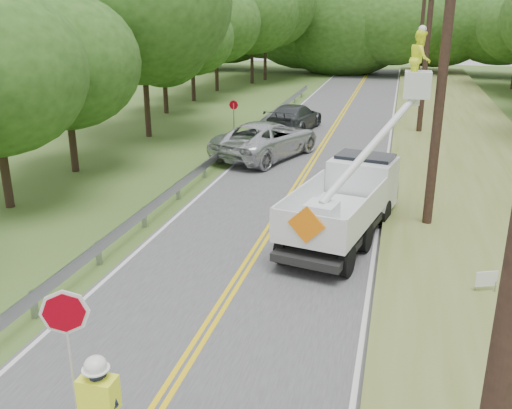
# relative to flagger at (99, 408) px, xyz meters

# --- Properties ---
(ground) EXTENTS (140.00, 140.00, 0.00)m
(ground) POSITION_rel_flagger_xyz_m (0.26, 2.69, -1.10)
(ground) COLOR #3D5721
(ground) RESTS_ON ground
(road) EXTENTS (7.20, 96.00, 0.03)m
(road) POSITION_rel_flagger_xyz_m (0.26, 16.69, -1.09)
(road) COLOR #434445
(road) RESTS_ON ground
(guardrail) EXTENTS (0.18, 48.00, 0.77)m
(guardrail) POSITION_rel_flagger_xyz_m (-3.76, 17.59, -0.54)
(guardrail) COLOR gray
(guardrail) RESTS_ON ground
(utility_poles) EXTENTS (1.60, 43.30, 10.00)m
(utility_poles) POSITION_rel_flagger_xyz_m (5.26, 19.70, 4.17)
(utility_poles) COLOR black
(utility_poles) RESTS_ON ground
(tall_grass_verge) EXTENTS (7.00, 96.00, 0.30)m
(tall_grass_verge) POSITION_rel_flagger_xyz_m (7.36, 16.69, -0.95)
(tall_grass_verge) COLOR #5C6A29
(tall_grass_verge) RESTS_ON ground
(treeline_left) EXTENTS (11.25, 55.51, 11.99)m
(treeline_left) POSITION_rel_flagger_xyz_m (-10.18, 34.43, 5.24)
(treeline_left) COLOR #332319
(treeline_left) RESTS_ON ground
(treeline_horizon) EXTENTS (56.49, 14.10, 11.92)m
(treeline_horizon) POSITION_rel_flagger_xyz_m (0.29, 58.84, 4.40)
(treeline_horizon) COLOR #254615
(treeline_horizon) RESTS_ON ground
(flagger) EXTENTS (1.14, 0.45, 3.03)m
(flagger) POSITION_rel_flagger_xyz_m (0.00, 0.00, 0.00)
(flagger) COLOR #191E33
(flagger) RESTS_ON road
(bucket_truck) EXTENTS (4.00, 6.63, 6.30)m
(bucket_truck) POSITION_rel_flagger_xyz_m (2.94, 11.12, 0.37)
(bucket_truck) COLOR black
(bucket_truck) RESTS_ON road
(suv_silver) EXTENTS (4.89, 6.97, 1.77)m
(suv_silver) POSITION_rel_flagger_xyz_m (-2.06, 19.84, -0.19)
(suv_silver) COLOR silver
(suv_silver) RESTS_ON road
(suv_darkgrey) EXTENTS (2.92, 5.66, 1.57)m
(suv_darkgrey) POSITION_rel_flagger_xyz_m (-1.96, 26.41, -0.29)
(suv_darkgrey) COLOR #393E41
(suv_darkgrey) RESTS_ON road
(stop_sign_permanent) EXTENTS (0.50, 0.06, 2.35)m
(stop_sign_permanent) POSITION_rel_flagger_xyz_m (-4.44, 22.21, 0.44)
(stop_sign_permanent) COLOR gray
(stop_sign_permanent) RESTS_ON ground
(yard_sign) EXTENTS (0.53, 0.25, 0.82)m
(yard_sign) POSITION_rel_flagger_xyz_m (6.51, 7.15, -0.50)
(yard_sign) COLOR white
(yard_sign) RESTS_ON ground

